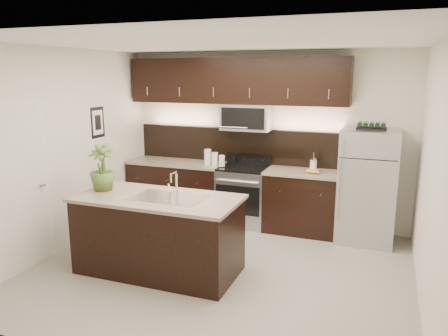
{
  "coord_description": "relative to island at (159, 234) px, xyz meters",
  "views": [
    {
      "loc": [
        1.8,
        -4.66,
        2.37
      ],
      "look_at": [
        -0.15,
        0.55,
        1.16
      ],
      "focal_mm": 35.0,
      "sensor_mm": 36.0,
      "label": 1
    }
  ],
  "objects": [
    {
      "name": "room_walls",
      "position": [
        0.57,
        0.25,
        1.22
      ],
      "size": [
        4.52,
        4.02,
        2.71
      ],
      "color": "silver",
      "rests_on": "ground"
    },
    {
      "name": "island",
      "position": [
        0.0,
        0.0,
        0.0
      ],
      "size": [
        1.96,
        0.96,
        0.94
      ],
      "color": "black",
      "rests_on": "ground"
    },
    {
      "name": "plant",
      "position": [
        -0.78,
        0.03,
        0.75
      ],
      "size": [
        0.39,
        0.39,
        0.57
      ],
      "primitive_type": "imported",
      "rotation": [
        0.0,
        0.0,
        0.28
      ],
      "color": "#446327",
      "rests_on": "island"
    },
    {
      "name": "ground",
      "position": [
        0.68,
        0.29,
        -0.47
      ],
      "size": [
        4.5,
        4.5,
        0.0
      ],
      "primitive_type": "plane",
      "color": "gray",
      "rests_on": "ground"
    },
    {
      "name": "upper_fixtures",
      "position": [
        0.25,
        2.12,
        1.67
      ],
      "size": [
        3.49,
        0.4,
        1.66
      ],
      "color": "black",
      "rests_on": "counter_run"
    },
    {
      "name": "canisters",
      "position": [
        -0.06,
        1.91,
        0.58
      ],
      "size": [
        0.36,
        0.16,
        0.25
      ],
      "rotation": [
        0.0,
        0.0,
        -0.21
      ],
      "color": "silver",
      "rests_on": "counter_run"
    },
    {
      "name": "sink_faucet",
      "position": [
        0.15,
        0.01,
        0.48
      ],
      "size": [
        0.84,
        0.5,
        0.28
      ],
      "color": "silver",
      "rests_on": "island"
    },
    {
      "name": "french_press",
      "position": [
        1.51,
        1.93,
        0.58
      ],
      "size": [
        0.1,
        0.1,
        0.29
      ],
      "rotation": [
        0.0,
        0.0,
        -0.08
      ],
      "color": "silver",
      "rests_on": "counter_run"
    },
    {
      "name": "counter_run",
      "position": [
        0.23,
        1.98,
        -0.0
      ],
      "size": [
        3.51,
        0.65,
        0.94
      ],
      "color": "black",
      "rests_on": "ground"
    },
    {
      "name": "bananas",
      "position": [
        1.47,
        1.9,
        0.5
      ],
      "size": [
        0.23,
        0.2,
        0.06
      ],
      "primitive_type": "ellipsoid",
      "rotation": [
        0.0,
        0.0,
        -0.2
      ],
      "color": "gold",
      "rests_on": "counter_run"
    },
    {
      "name": "wine_rack",
      "position": [
        2.28,
        1.92,
        1.19
      ],
      "size": [
        0.4,
        0.25,
        0.1
      ],
      "color": "black",
      "rests_on": "refrigerator"
    },
    {
      "name": "refrigerator",
      "position": [
        2.28,
        1.92,
        0.33
      ],
      "size": [
        0.78,
        0.7,
        1.61
      ],
      "primitive_type": "cube",
      "color": "#B2B2B7",
      "rests_on": "ground"
    }
  ]
}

